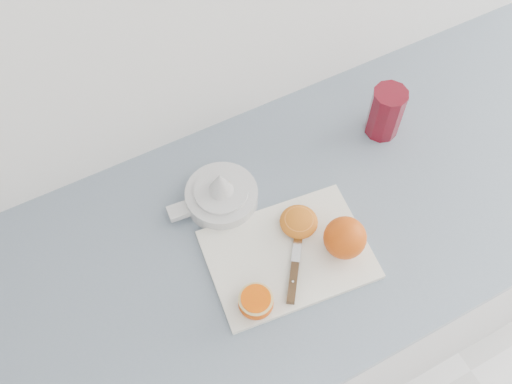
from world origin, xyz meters
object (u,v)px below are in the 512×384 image
(half_orange, at_px, (256,302))
(red_tumbler, at_px, (385,114))
(counter, at_px, (314,284))
(cutting_board, at_px, (288,254))
(citrus_juicer, at_px, (221,195))

(half_orange, bearing_deg, red_tumbler, 28.31)
(counter, distance_m, half_orange, 0.55)
(red_tumbler, bearing_deg, half_orange, -151.69)
(counter, xyz_separation_m, half_orange, (-0.25, -0.13, 0.48))
(counter, distance_m, cutting_board, 0.48)
(citrus_juicer, height_order, red_tumbler, red_tumbler)
(cutting_board, height_order, half_orange, half_orange)
(half_orange, height_order, red_tumbler, red_tumbler)
(counter, xyz_separation_m, cutting_board, (-0.14, -0.06, 0.45))
(counter, bearing_deg, citrus_juicer, 151.72)
(counter, height_order, citrus_juicer, citrus_juicer)
(cutting_board, height_order, citrus_juicer, citrus_juicer)
(cutting_board, distance_m, red_tumbler, 0.39)
(cutting_board, xyz_separation_m, citrus_juicer, (-0.06, 0.17, 0.02))
(citrus_juicer, relative_size, red_tumbler, 1.53)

